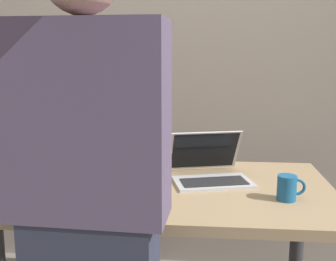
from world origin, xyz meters
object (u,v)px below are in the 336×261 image
Objects in this scene: laptop at (209,168)px; person_figure at (91,223)px; beer_bottle_dark at (158,149)px; beer_bottle_brown at (148,152)px; beer_bottle_amber at (142,151)px; coffee_mug at (288,188)px.

person_figure is at bearing -114.36° from laptop.
person_figure is at bearing -95.87° from beer_bottle_dark.
person_figure reaches higher than laptop.
beer_bottle_dark is (0.03, 0.13, -0.01)m from beer_bottle_brown.
beer_bottle_brown is (-0.29, 0.01, 0.07)m from laptop.
laptop is 0.85m from person_figure.
beer_bottle_amber reaches higher than coffee_mug.
beer_bottle_amber is 0.94× the size of beer_bottle_dark.
person_figure is at bearing -141.94° from coffee_mug.
beer_bottle_dark is at bearing 151.66° from laptop.
beer_bottle_brown reaches higher than beer_bottle_amber.
coffee_mug is at bearing 38.06° from person_figure.
coffee_mug is at bearing -39.52° from laptop.
person_figure is (-0.02, -0.88, -0.00)m from beer_bottle_amber.
beer_bottle_dark is at bearing 27.20° from beer_bottle_amber.
beer_bottle_dark is at bearing 75.33° from beer_bottle_brown.
beer_bottle_brown is at bearing -104.67° from beer_bottle_dark.
laptop is 3.69× the size of coffee_mug.
beer_bottle_amber is at bearing 150.91° from coffee_mug.
person_figure is (-0.09, -0.92, -0.01)m from beer_bottle_dark.
beer_bottle_brown is at bearing -67.58° from beer_bottle_amber.
laptop is 1.49× the size of beer_bottle_amber.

